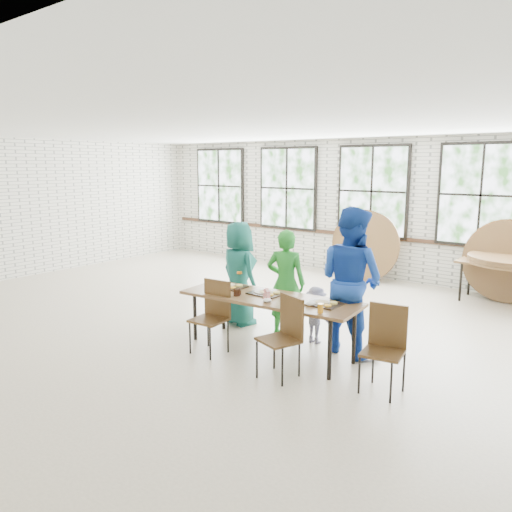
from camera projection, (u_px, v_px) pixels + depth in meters
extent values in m
plane|color=beige|center=(240.00, 328.00, 7.57)|extent=(12.00, 12.00, 0.00)
plane|color=white|center=(239.00, 124.00, 7.03)|extent=(12.00, 12.00, 0.00)
plane|color=silver|center=(373.00, 209.00, 10.78)|extent=(12.00, 0.00, 12.00)
plane|color=silver|center=(30.00, 208.00, 10.94)|extent=(0.00, 9.00, 9.00)
cube|color=#422819|center=(371.00, 236.00, 10.87)|extent=(11.80, 0.05, 0.08)
cube|color=black|center=(220.00, 186.00, 13.34)|extent=(1.62, 0.05, 1.97)
cube|color=white|center=(219.00, 186.00, 13.31)|extent=(1.50, 0.01, 1.85)
cube|color=black|center=(288.00, 188.00, 12.00)|extent=(1.62, 0.05, 1.97)
cube|color=white|center=(287.00, 188.00, 11.98)|extent=(1.50, 0.01, 1.85)
cube|color=black|center=(372.00, 191.00, 10.67)|extent=(1.62, 0.05, 1.97)
cube|color=white|center=(372.00, 191.00, 10.64)|extent=(1.50, 0.01, 1.85)
cube|color=black|center=(481.00, 195.00, 9.33)|extent=(1.62, 0.05, 1.97)
cube|color=white|center=(481.00, 195.00, 9.30)|extent=(1.50, 0.01, 1.85)
cube|color=brown|center=(270.00, 298.00, 6.51)|extent=(2.47, 1.03, 0.04)
cylinder|color=black|center=(195.00, 316.00, 7.00)|extent=(0.05, 0.05, 0.70)
cylinder|color=black|center=(223.00, 306.00, 7.46)|extent=(0.05, 0.05, 0.70)
cylinder|color=black|center=(330.00, 351.00, 5.69)|extent=(0.05, 0.05, 0.70)
cylinder|color=black|center=(354.00, 337.00, 6.15)|extent=(0.05, 0.05, 0.70)
cube|color=#4C3319|center=(209.00, 320.00, 6.48)|extent=(0.45, 0.43, 0.03)
cube|color=#4C3319|center=(217.00, 298.00, 6.59)|extent=(0.42, 0.07, 0.50)
cylinder|color=black|center=(190.00, 338.00, 6.50)|extent=(0.02, 0.02, 0.44)
cylinder|color=black|center=(208.00, 331.00, 6.76)|extent=(0.02, 0.02, 0.44)
cylinder|color=black|center=(210.00, 344.00, 6.28)|extent=(0.02, 0.02, 0.44)
cylinder|color=black|center=(228.00, 336.00, 6.54)|extent=(0.02, 0.02, 0.44)
cube|color=#4C3319|center=(278.00, 340.00, 5.73)|extent=(0.53, 0.51, 0.03)
cube|color=#4C3319|center=(292.00, 317.00, 5.79)|extent=(0.41, 0.16, 0.50)
cylinder|color=black|center=(257.00, 360.00, 5.75)|extent=(0.02, 0.02, 0.44)
cylinder|color=black|center=(274.00, 351.00, 6.01)|extent=(0.02, 0.02, 0.44)
cylinder|color=black|center=(282.00, 368.00, 5.53)|extent=(0.02, 0.02, 0.44)
cylinder|color=black|center=(299.00, 358.00, 5.80)|extent=(0.02, 0.02, 0.44)
cube|color=#4C3319|center=(383.00, 353.00, 5.34)|extent=(0.48, 0.47, 0.03)
cube|color=#4C3319|center=(388.00, 326.00, 5.46)|extent=(0.42, 0.10, 0.50)
cylinder|color=black|center=(359.00, 374.00, 5.36)|extent=(0.02, 0.02, 0.44)
cylinder|color=black|center=(373.00, 364.00, 5.62)|extent=(0.02, 0.02, 0.44)
cylinder|color=black|center=(391.00, 383.00, 5.14)|extent=(0.02, 0.02, 0.44)
cylinder|color=black|center=(404.00, 372.00, 5.41)|extent=(0.02, 0.02, 0.44)
imported|color=#1B6962|center=(239.00, 273.00, 7.65)|extent=(0.89, 0.71, 1.59)
imported|color=#228026|center=(286.00, 283.00, 7.12)|extent=(0.66, 0.54, 1.55)
imported|color=#171136|center=(316.00, 315.00, 6.88)|extent=(0.52, 0.31, 0.79)
imported|color=#173EA2|center=(351.00, 280.00, 6.46)|extent=(1.07, 0.92, 1.92)
cylinder|color=black|center=(461.00, 282.00, 9.00)|extent=(0.04, 0.04, 0.70)
cylinder|color=black|center=(469.00, 277.00, 9.42)|extent=(0.04, 0.04, 0.70)
cube|color=black|center=(230.00, 287.00, 7.02)|extent=(0.44, 0.33, 0.02)
cube|color=black|center=(266.00, 293.00, 6.64)|extent=(0.44, 0.33, 0.02)
cube|color=black|center=(322.00, 304.00, 6.15)|extent=(0.44, 0.33, 0.02)
cylinder|color=black|center=(237.00, 292.00, 6.55)|extent=(0.09, 0.09, 0.09)
cube|color=red|center=(267.00, 297.00, 6.29)|extent=(0.06, 0.06, 0.11)
cylinder|color=#1C23D6|center=(285.00, 299.00, 6.22)|extent=(0.07, 0.07, 0.10)
cylinder|color=orange|center=(320.00, 308.00, 5.79)|extent=(0.07, 0.07, 0.11)
cylinder|color=white|center=(289.00, 303.00, 6.05)|extent=(0.17, 0.17, 0.10)
ellipsoid|color=white|center=(226.00, 292.00, 6.65)|extent=(0.11, 0.11, 0.05)
ellipsoid|color=white|center=(267.00, 300.00, 6.26)|extent=(0.11, 0.11, 0.05)
ellipsoid|color=white|center=(310.00, 304.00, 6.09)|extent=(0.11, 0.11, 0.05)
cylinder|color=brown|center=(363.00, 245.00, 10.71)|extent=(1.50, 0.20, 1.50)
cylinder|color=brown|center=(366.00, 246.00, 10.56)|extent=(1.50, 0.38, 1.47)
cylinder|color=brown|center=(505.00, 260.00, 9.01)|extent=(1.50, 0.38, 1.47)
cylinder|color=brown|center=(509.00, 262.00, 8.88)|extent=(1.50, 0.31, 1.48)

